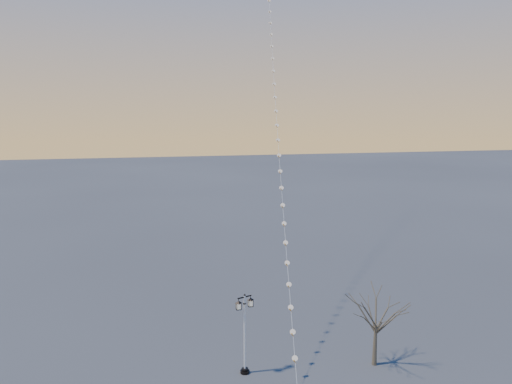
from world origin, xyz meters
name	(u,v)px	position (x,y,z in m)	size (l,w,h in m)	color
ground	(289,381)	(0.00, 0.00, 0.00)	(300.00, 300.00, 0.00)	#424242
street_lamp	(245,330)	(-2.19, 1.40, 2.64)	(1.17, 0.69, 4.78)	black
bare_tree	(376,314)	(5.50, 0.50, 3.18)	(2.76, 2.76, 4.58)	brown
kite_train	(273,36)	(4.86, 20.96, 21.94)	(9.99, 44.56, 44.05)	#372A1E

